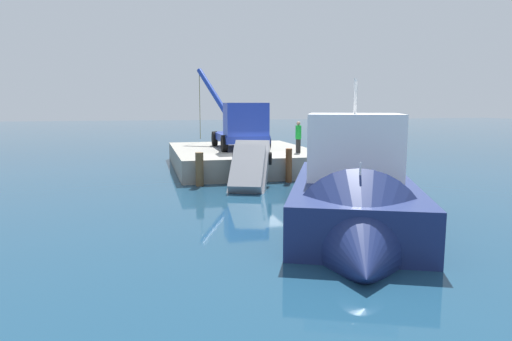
{
  "coord_description": "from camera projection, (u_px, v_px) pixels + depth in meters",
  "views": [
    {
      "loc": [
        24.02,
        -5.98,
        3.98
      ],
      "look_at": [
        2.2,
        -0.64,
        0.74
      ],
      "focal_mm": 31.8,
      "sensor_mm": 36.0,
      "label": 1
    }
  ],
  "objects": [
    {
      "name": "crane_truck",
      "position": [
        241.0,
        127.0,
        28.25
      ],
      "size": [
        8.85,
        3.48,
        5.46
      ],
      "color": "navy",
      "rests_on": "dock"
    },
    {
      "name": "dock_worker",
      "position": [
        298.0,
        137.0,
        26.36
      ],
      "size": [
        0.34,
        0.34,
        1.82
      ],
      "color": "black",
      "rests_on": "dock"
    },
    {
      "name": "piling_near",
      "position": [
        200.0,
        169.0,
        22.45
      ],
      "size": [
        0.4,
        0.4,
        1.67
      ],
      "primitive_type": "cylinder",
      "color": "brown",
      "rests_on": "ground"
    },
    {
      "name": "piling_far",
      "position": [
        289.0,
        165.0,
        23.51
      ],
      "size": [
        0.33,
        0.33,
        1.76
      ],
      "primitive_type": "cylinder",
      "color": "brown",
      "rests_on": "ground"
    },
    {
      "name": "piling_mid",
      "position": [
        245.0,
        165.0,
        23.02
      ],
      "size": [
        0.37,
        0.37,
        1.89
      ],
      "primitive_type": "cylinder",
      "color": "brown",
      "rests_on": "ground"
    },
    {
      "name": "piling_end",
      "position": [
        324.0,
        163.0,
        24.03
      ],
      "size": [
        0.36,
        0.36,
        1.91
      ],
      "primitive_type": "cylinder",
      "color": "#4F3D23",
      "rests_on": "ground"
    },
    {
      "name": "moored_yacht",
      "position": [
        355.0,
        213.0,
        14.25
      ],
      "size": [
        11.57,
        7.84,
        6.51
      ],
      "color": "navy",
      "rests_on": "ground"
    },
    {
      "name": "dock",
      "position": [
        241.0,
        158.0,
        29.17
      ],
      "size": [
        11.62,
        8.54,
        1.23
      ],
      "primitive_type": "cube",
      "color": "gray",
      "rests_on": "ground"
    },
    {
      "name": "salvaged_car",
      "position": [
        248.0,
        177.0,
        21.43
      ],
      "size": [
        4.37,
        3.11,
        3.54
      ],
      "color": "#99999E",
      "rests_on": "ground"
    },
    {
      "name": "ground",
      "position": [
        258.0,
        178.0,
        25.06
      ],
      "size": [
        200.0,
        200.0,
        0.0
      ],
      "primitive_type": "plane",
      "color": "navy"
    }
  ]
}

